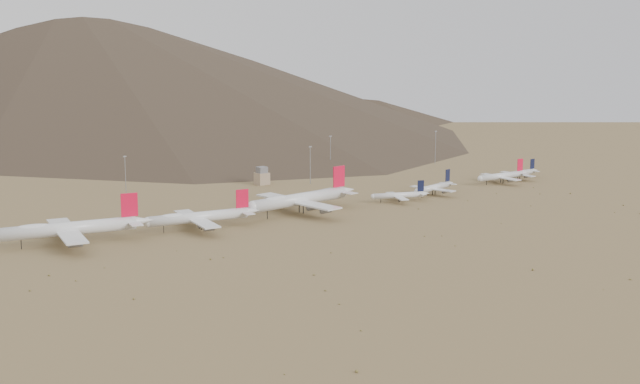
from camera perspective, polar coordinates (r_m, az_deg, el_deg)
ground at (r=484.72m, az=0.89°, el=-1.83°), size 3000.00×3000.00×0.00m
widebody_west at (r=446.25m, az=-15.71°, el=-2.26°), size 76.35×59.75×22.91m
widebody_centre at (r=466.19m, az=-7.76°, el=-1.59°), size 64.05×49.89×19.13m
widebody_east at (r=502.06m, az=-1.30°, el=-0.45°), size 80.31×62.23×23.90m
narrowbody_a at (r=538.46m, az=5.12°, el=-0.20°), size 36.25×27.12×12.53m
narrowbody_b at (r=563.95m, az=7.32°, el=0.29°), size 42.66×31.42×14.33m
narrowbody_c at (r=614.46m, az=11.60°, el=1.02°), size 46.39×33.24×15.30m
narrowbody_d at (r=633.65m, az=12.62°, el=1.19°), size 39.16×28.00×12.92m
control_tower at (r=597.59m, az=-3.74°, el=0.99°), size 8.00×8.00×12.00m
mast_west at (r=564.03m, az=-12.35°, el=1.12°), size 2.00×0.60×25.70m
mast_centre at (r=596.87m, az=-0.63°, el=1.86°), size 2.00×0.60×25.70m
mast_east at (r=655.25m, az=0.67°, el=2.62°), size 2.00×0.60×25.70m
mast_far_east at (r=692.36m, az=7.40°, el=2.95°), size 2.00×0.60×25.70m
desert_scrub at (r=419.19m, az=7.47°, el=-3.82°), size 407.82×183.60×0.94m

